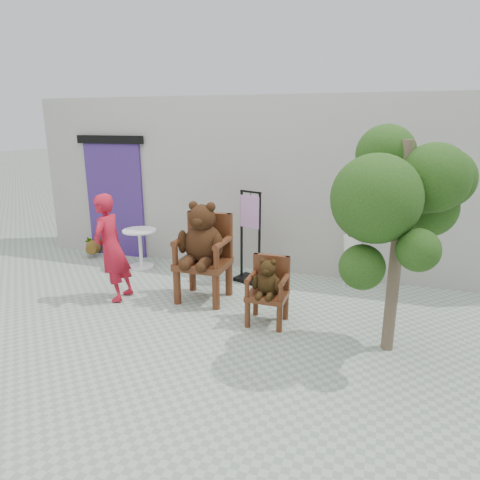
{
  "coord_description": "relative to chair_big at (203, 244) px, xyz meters",
  "views": [
    {
      "loc": [
        1.84,
        -4.45,
        2.58
      ],
      "look_at": [
        0.02,
        1.11,
        0.95
      ],
      "focal_mm": 32.0,
      "sensor_mm": 36.0,
      "label": 1
    }
  ],
  "objects": [
    {
      "name": "potted_plant",
      "position": [
        -2.87,
        1.28,
        -0.61
      ],
      "size": [
        0.53,
        0.5,
        0.47
      ],
      "primitive_type": "imported",
      "rotation": [
        0.0,
        0.0,
        0.39
      ],
      "color": "black",
      "rests_on": "ground"
    },
    {
      "name": "back_wall",
      "position": [
        0.53,
        2.03,
        0.65
      ],
      "size": [
        9.0,
        1.0,
        3.0
      ],
      "primitive_type": "cube",
      "color": "#ACA8A1",
      "rests_on": "ground"
    },
    {
      "name": "tree",
      "position": [
        2.66,
        -0.69,
        1.01
      ],
      "size": [
        1.48,
        1.47,
        2.55
      ],
      "rotation": [
        0.0,
        0.0,
        0.43
      ],
      "color": "#4D3D2E",
      "rests_on": "ground"
    },
    {
      "name": "doorway",
      "position": [
        -2.47,
        1.51,
        0.32
      ],
      "size": [
        1.4,
        0.11,
        2.33
      ],
      "color": "#3F2571",
      "rests_on": "ground"
    },
    {
      "name": "cafe_table",
      "position": [
        -1.65,
        0.96,
        -0.41
      ],
      "size": [
        0.6,
        0.6,
        0.7
      ],
      "rotation": [
        0.0,
        0.0,
        0.32
      ],
      "color": "white",
      "rests_on": "ground"
    },
    {
      "name": "chair_small",
      "position": [
        1.1,
        -0.47,
        -0.31
      ],
      "size": [
        0.5,
        0.48,
        0.89
      ],
      "color": "#431F0E",
      "rests_on": "ground"
    },
    {
      "name": "person",
      "position": [
        -1.29,
        -0.41,
        -0.06
      ],
      "size": [
        0.39,
        0.58,
        1.58
      ],
      "primitive_type": "imported",
      "rotation": [
        0.0,
        0.0,
        -1.54
      ],
      "color": "#B01529",
      "rests_on": "ground"
    },
    {
      "name": "chair_big",
      "position": [
        0.0,
        0.0,
        0.0
      ],
      "size": [
        0.73,
        0.78,
        1.48
      ],
      "color": "#431F0E",
      "rests_on": "ground"
    },
    {
      "name": "ground_plane",
      "position": [
        0.53,
        -1.07,
        -0.85
      ],
      "size": [
        60.0,
        60.0,
        0.0
      ],
      "primitive_type": "plane",
      "color": "#99A493",
      "rests_on": "ground"
    },
    {
      "name": "stool_bucket",
      "position": [
        2.04,
        1.28,
        -0.21
      ],
      "size": [
        0.32,
        0.32,
        1.45
      ],
      "rotation": [
        0.0,
        0.0,
        0.07
      ],
      "color": "white",
      "rests_on": "ground"
    },
    {
      "name": "display_stand",
      "position": [
        0.44,
        0.91,
        -0.26
      ],
      "size": [
        0.54,
        0.48,
        1.51
      ],
      "rotation": [
        0.0,
        0.0,
        -0.34
      ],
      "color": "black",
      "rests_on": "ground"
    }
  ]
}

